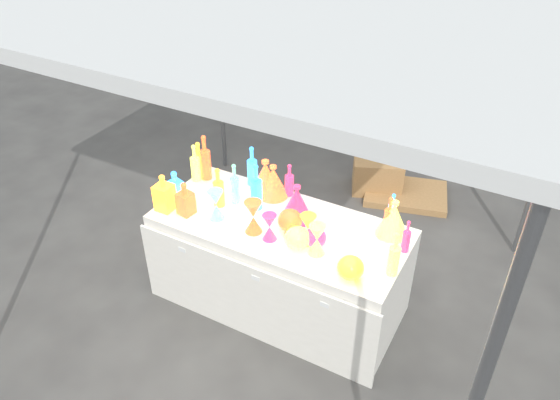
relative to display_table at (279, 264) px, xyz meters
The scene contains 33 objects.
ground 0.37m from the display_table, 90.00° to the left, with size 80.00×80.00×0.00m, color #5C5A55.
display_table is the anchor object (origin of this frame).
cardboard_box_closed 1.86m from the display_table, 86.78° to the left, with size 0.48×0.35×0.35m, color tan.
cardboard_box_flat 1.93m from the display_table, 77.56° to the left, with size 0.79×0.56×0.07m, color tan.
bottle_0 1.03m from the display_table, 163.88° to the left, with size 0.08×0.08×0.31m, color red, non-canonical shape.
bottle_1 0.78m from the display_table, 140.75° to the left, with size 0.08×0.08×0.33m, color green, non-canonical shape.
bottle_2 1.00m from the display_table, 162.42° to the left, with size 0.08×0.08×0.38m, color orange, non-canonical shape.
bottle_3 0.63m from the display_table, 107.43° to the left, with size 0.07×0.07×0.26m, color #1A369C, non-canonical shape.
bottle_4 1.02m from the display_table, 167.14° to the left, with size 0.07×0.07×0.31m, color #166E89, non-canonical shape.
bottle_5 0.68m from the display_table, 168.90° to the left, with size 0.07×0.07×0.33m, color #A92161, non-canonical shape.
bottle_6 0.73m from the display_table, behind, with size 0.08×0.08×0.31m, color red, non-canonical shape.
bottle_7 0.62m from the display_table, 158.47° to the left, with size 0.09×0.09×0.37m, color green, non-canonical shape.
decanter_0 0.99m from the display_table, 163.85° to the right, with size 0.12×0.12×0.29m, color red, non-canonical shape.
decanter_1 0.85m from the display_table, 162.27° to the right, with size 0.10×0.10×0.26m, color orange, non-canonical shape.
decanter_2 0.96m from the display_table, behind, with size 0.10×0.10×0.25m, color green, non-canonical shape.
hourglass_0 0.53m from the display_table, 126.82° to the right, with size 0.12×0.12×0.24m, color orange, non-canonical shape.
hourglass_1 0.51m from the display_table, 83.01° to the right, with size 0.10×0.10×0.20m, color #1A369C, non-canonical shape.
hourglass_2 0.63m from the display_table, 23.26° to the right, with size 0.11×0.11×0.22m, color #166E89, non-canonical shape.
hourglass_3 0.67m from the display_table, 160.53° to the right, with size 0.11×0.11×0.23m, color #A92161, non-canonical shape.
hourglass_4 0.56m from the display_table, 17.45° to the right, with size 0.11×0.11×0.22m, color red, non-canonical shape.
hourglass_5 0.51m from the display_table, 137.37° to the right, with size 0.10×0.10×0.20m, color green, non-canonical shape.
globe_0 0.82m from the display_table, 22.24° to the right, with size 0.17×0.17×0.13m, color red, non-canonical shape.
globe_1 0.52m from the display_table, 35.90° to the right, with size 0.17×0.17×0.13m, color #166E89, non-canonical shape.
globe_2 0.45m from the display_table, ahead, with size 0.17×0.17×0.14m, color orange, non-canonical shape.
globe_3 0.55m from the display_table, 15.74° to the right, with size 0.15×0.15×0.12m, color #1A369C, non-canonical shape.
lampshade_0 0.66m from the display_table, 133.70° to the left, with size 0.24×0.24×0.29m, color yellow, non-canonical shape.
lampshade_1 0.62m from the display_table, 126.01° to the left, with size 0.22×0.22×0.26m, color yellow, non-canonical shape.
lampshade_2 0.53m from the display_table, 58.14° to the left, with size 0.23×0.23×0.28m, color #1A369C, non-canonical shape.
lampshade_3 0.92m from the display_table, 20.94° to the left, with size 0.22×0.22×0.26m, color #166E89, non-canonical shape.
bottle_8 0.92m from the display_table, 28.36° to the left, with size 0.06×0.06×0.26m, color green, non-canonical shape.
bottle_9 0.91m from the display_table, 21.87° to the left, with size 0.06×0.06×0.29m, color orange, non-canonical shape.
bottle_10 1.00m from the display_table, ahead, with size 0.05×0.05×0.24m, color #1A369C, non-canonical shape.
bottle_11 1.02m from the display_table, ahead, with size 0.07×0.07×0.32m, color #166E89, non-canonical shape.
Camera 1 is at (1.46, -2.67, 3.07)m, focal length 35.00 mm.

